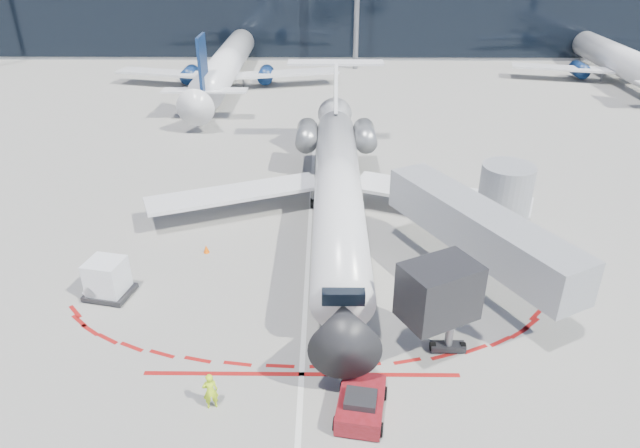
{
  "coord_description": "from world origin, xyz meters",
  "views": [
    {
      "loc": [
        1.01,
        -30.63,
        17.7
      ],
      "look_at": [
        0.72,
        -2.1,
        2.55
      ],
      "focal_mm": 32.0,
      "sensor_mm": 36.0,
      "label": 1
    }
  ],
  "objects_px": {
    "regional_jet": "(338,182)",
    "uld_container": "(107,279)",
    "pushback_tug": "(361,404)",
    "ramp_worker": "(210,391)"
  },
  "relations": [
    {
      "from": "pushback_tug",
      "to": "ramp_worker",
      "type": "bearing_deg",
      "value": -173.17
    },
    {
      "from": "ramp_worker",
      "to": "uld_container",
      "type": "bearing_deg",
      "value": -65.6
    },
    {
      "from": "regional_jet",
      "to": "pushback_tug",
      "type": "relative_size",
      "value": 6.81
    },
    {
      "from": "pushback_tug",
      "to": "uld_container",
      "type": "relative_size",
      "value": 1.77
    },
    {
      "from": "pushback_tug",
      "to": "uld_container",
      "type": "distance_m",
      "value": 15.33
    },
    {
      "from": "regional_jet",
      "to": "ramp_worker",
      "type": "xyz_separation_m",
      "value": [
        -5.45,
        -17.11,
        -1.78
      ]
    },
    {
      "from": "regional_jet",
      "to": "uld_container",
      "type": "bearing_deg",
      "value": -143.04
    },
    {
      "from": "pushback_tug",
      "to": "ramp_worker",
      "type": "xyz_separation_m",
      "value": [
        -6.11,
        0.3,
        0.35
      ]
    },
    {
      "from": "regional_jet",
      "to": "uld_container",
      "type": "distance_m",
      "value": 15.47
    },
    {
      "from": "pushback_tug",
      "to": "ramp_worker",
      "type": "height_order",
      "value": "ramp_worker"
    }
  ]
}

